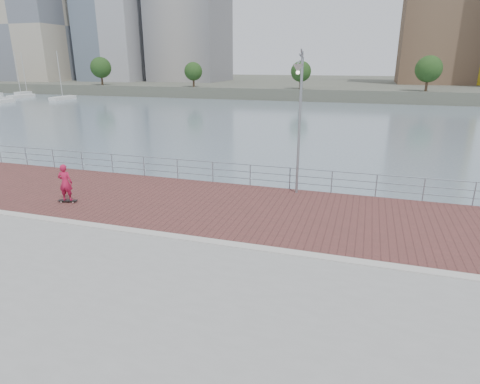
% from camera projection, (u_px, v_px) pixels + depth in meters
% --- Properties ---
extents(water, '(400.00, 400.00, 0.00)m').
position_uv_depth(water, '(224.00, 294.00, 14.69)').
color(water, slate).
rests_on(water, ground).
extents(seawall, '(40.00, 24.00, 2.00)m').
position_uv_depth(seawall, '(154.00, 365.00, 9.85)').
color(seawall, gray).
rests_on(seawall, ground).
extents(brick_lane, '(40.00, 6.80, 0.02)m').
position_uv_depth(brick_lane, '(251.00, 209.00, 17.33)').
color(brick_lane, brown).
rests_on(brick_lane, seawall).
extents(curb, '(40.00, 0.40, 0.06)m').
position_uv_depth(curb, '(223.00, 243.00, 14.06)').
color(curb, '#B7B5AD').
rests_on(curb, seawall).
extents(far_shore, '(320.00, 95.00, 2.50)m').
position_uv_depth(far_shore, '(356.00, 85.00, 125.38)').
color(far_shore, '#4C5142').
rests_on(far_shore, ground).
extents(guardrail, '(39.06, 0.06, 1.13)m').
position_uv_depth(guardrail, '(270.00, 174.00, 20.21)').
color(guardrail, '#8C9EA8').
rests_on(guardrail, brick_lane).
extents(street_lamp, '(0.46, 1.34, 6.34)m').
position_uv_depth(street_lamp, '(299.00, 100.00, 17.73)').
color(street_lamp, gray).
rests_on(street_lamp, brick_lane).
extents(skateboard, '(0.88, 0.42, 0.10)m').
position_uv_depth(skateboard, '(68.00, 201.00, 18.18)').
color(skateboard, black).
rests_on(skateboard, brick_lane).
extents(skateboarder, '(0.70, 0.54, 1.69)m').
position_uv_depth(skateboarder, '(65.00, 183.00, 17.91)').
color(skateboarder, '#B0173D').
rests_on(skateboarder, skateboard).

